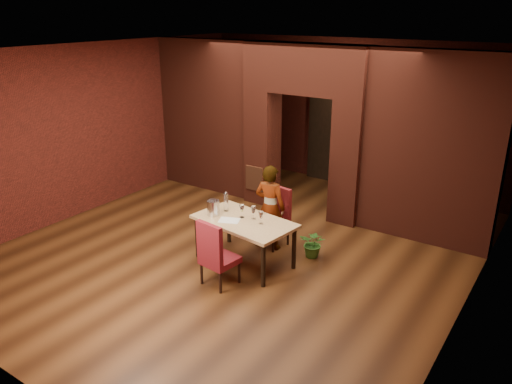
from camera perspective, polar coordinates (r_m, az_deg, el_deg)
floor at (r=8.49m, az=-1.38°, el=-6.22°), size 8.00×8.00×0.00m
ceiling at (r=7.61m, az=-1.59°, el=15.84°), size 7.00×8.00×0.04m
wall_back at (r=11.30m, az=10.52°, el=8.83°), size 7.00×0.04×3.20m
wall_front at (r=5.40m, az=-27.13°, el=-6.15°), size 7.00×0.04×3.20m
wall_left at (r=10.28m, az=-17.70°, el=7.06°), size 0.04×8.00×3.20m
wall_right at (r=6.61m, az=24.05°, el=-0.92°), size 0.04×8.00×3.20m
pillar_left at (r=10.13m, az=0.75°, el=5.22°), size 0.55×0.55×2.30m
pillar_right at (r=9.26m, az=10.62°, el=3.40°), size 0.55×0.55×2.30m
lintel at (r=9.35m, az=5.81°, el=13.83°), size 2.45×0.55×0.90m
wing_wall_left at (r=10.84m, az=-5.56°, el=8.59°), size 2.28×0.35×3.20m
wing_wall_right at (r=8.71m, az=19.34°, el=4.58°), size 2.28×0.35×3.20m
vent_panel at (r=10.07m, az=-0.19°, el=1.56°), size 0.40×0.03×0.50m
rear_door at (r=11.53m, az=8.40°, el=6.38°), size 0.90×0.08×2.10m
rear_door_frame at (r=11.50m, az=8.31°, el=6.34°), size 1.02×0.04×2.22m
dining_table at (r=7.83m, az=-1.32°, el=-5.65°), size 1.66×1.07×0.73m
chair_far at (r=8.34m, az=1.88°, el=-2.96°), size 0.52×0.52×1.00m
chair_near at (r=7.21m, az=-4.16°, el=-6.87°), size 0.51×0.51×1.01m
person_seated at (r=8.18m, az=1.62°, el=-1.76°), size 0.56×0.39×1.44m
wine_glass_a at (r=7.73m, az=-1.63°, el=-2.20°), size 0.09×0.09×0.21m
wine_glass_b at (r=7.67m, az=-0.31°, el=-2.38°), size 0.08×0.08×0.21m
wine_glass_c at (r=7.51m, az=0.57°, el=-2.96°), size 0.08×0.08×0.20m
tasting_sheet at (r=7.67m, az=-3.07°, el=-3.25°), size 0.38×0.33×0.00m
wine_bucket at (r=7.84m, az=-4.91°, el=-1.81°), size 0.20×0.20×0.24m
water_bottle at (r=7.97m, az=-3.45°, el=-1.07°), size 0.08×0.08×0.32m
potted_plant at (r=8.10m, az=6.61°, el=-5.87°), size 0.47×0.42×0.47m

